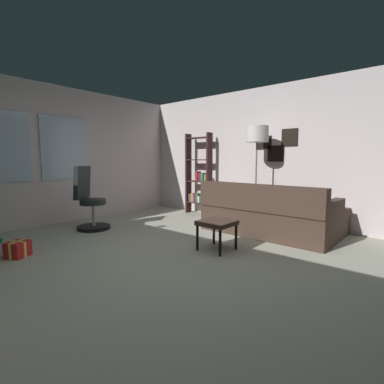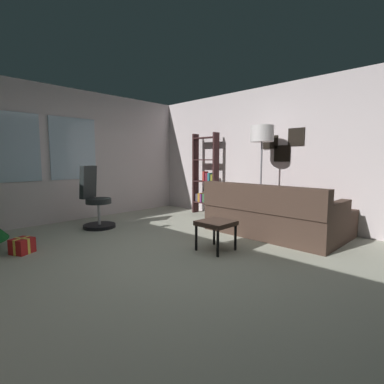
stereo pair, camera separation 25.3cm
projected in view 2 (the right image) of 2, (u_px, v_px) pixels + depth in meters
name	position (u px, v px, depth m)	size (l,w,h in m)	color
ground_plane	(176.00, 262.00, 3.55)	(5.32, 6.27, 0.10)	#ACAD9A
wall_back_with_windows	(65.00, 155.00, 5.58)	(5.32, 0.12, 2.60)	silver
wall_right_with_frames	(283.00, 155.00, 5.32)	(0.12, 6.27, 2.60)	silver
couch	(279.00, 217.00, 4.58)	(1.54, 2.09, 0.84)	#443128
footstool	(216.00, 225.00, 3.81)	(0.43, 0.43, 0.40)	#443128
gift_box_red	(22.00, 246.00, 3.72)	(0.31, 0.30, 0.21)	red
office_chair	(96.00, 203.00, 5.10)	(0.58, 0.60, 1.11)	black
bookshelf	(206.00, 179.00, 6.36)	(0.18, 0.64, 1.79)	#361D1E
floor_lamp	(262.00, 140.00, 5.01)	(0.40, 0.40, 1.81)	slate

